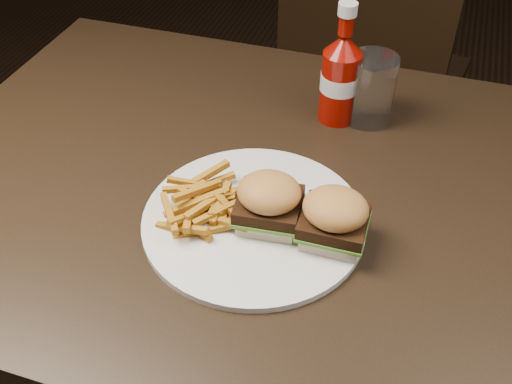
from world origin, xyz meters
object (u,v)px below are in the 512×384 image
(plate, at_px, (254,220))
(tumbler, at_px, (371,91))
(chair_far, at_px, (375,83))
(dining_table, at_px, (295,197))
(ketchup_bottle, at_px, (339,88))

(plate, relative_size, tumbler, 2.51)
(chair_far, distance_m, plate, 1.01)
(dining_table, height_order, tumbler, tumbler)
(tumbler, bearing_deg, plate, -109.49)
(chair_far, relative_size, plate, 1.42)
(dining_table, bearing_deg, chair_far, 88.66)
(plate, height_order, ketchup_bottle, ketchup_bottle)
(ketchup_bottle, bearing_deg, tumbler, 15.05)
(dining_table, distance_m, ketchup_bottle, 0.21)
(dining_table, distance_m, chair_far, 0.91)
(dining_table, relative_size, chair_far, 2.69)
(ketchup_bottle, bearing_deg, plate, -101.05)
(dining_table, xyz_separation_m, plate, (-0.04, -0.09, 0.03))
(dining_table, relative_size, tumbler, 9.59)
(ketchup_bottle, bearing_deg, dining_table, -95.73)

